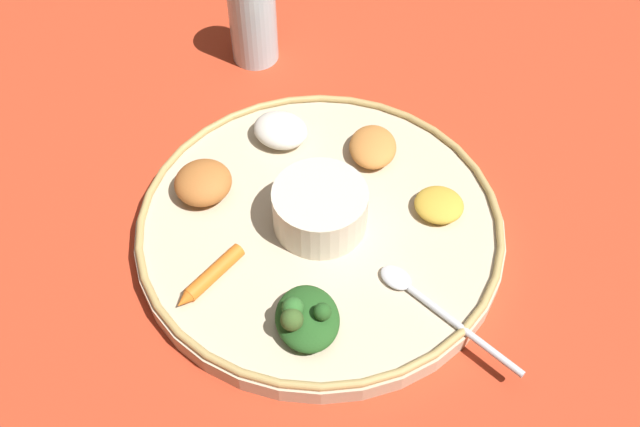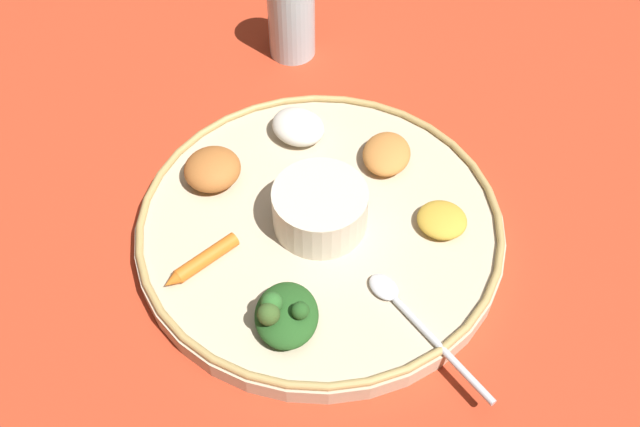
# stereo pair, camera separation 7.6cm
# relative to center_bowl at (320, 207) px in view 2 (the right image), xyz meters

# --- Properties ---
(ground_plane) EXTENTS (2.40, 2.40, 0.00)m
(ground_plane) POSITION_rel_center_bowl_xyz_m (0.00, 0.00, -0.05)
(ground_plane) COLOR #B7381E
(platter) EXTENTS (0.39, 0.39, 0.02)m
(platter) POSITION_rel_center_bowl_xyz_m (0.00, 0.00, -0.04)
(platter) COLOR #C6B293
(platter) RESTS_ON ground_plane
(platter_rim) EXTENTS (0.38, 0.38, 0.01)m
(platter_rim) POSITION_rel_center_bowl_xyz_m (0.00, 0.00, -0.02)
(platter_rim) COLOR tan
(platter_rim) RESTS_ON platter
(center_bowl) EXTENTS (0.10, 0.10, 0.05)m
(center_bowl) POSITION_rel_center_bowl_xyz_m (0.00, 0.00, 0.00)
(center_bowl) COLOR beige
(center_bowl) RESTS_ON platter
(spoon) EXTENTS (0.11, 0.15, 0.01)m
(spoon) POSITION_rel_center_bowl_xyz_m (0.08, -0.12, -0.02)
(spoon) COLOR silver
(spoon) RESTS_ON platter
(greens_pile) EXTENTS (0.06, 0.07, 0.04)m
(greens_pile) POSITION_rel_center_bowl_xyz_m (-0.04, -0.12, -0.01)
(greens_pile) COLOR #23511E
(greens_pile) RESTS_ON platter
(carrot_near_spoon) EXTENTS (0.08, 0.07, 0.01)m
(carrot_near_spoon) POSITION_rel_center_bowl_xyz_m (-0.12, -0.05, -0.02)
(carrot_near_spoon) COLOR orange
(carrot_near_spoon) RESTS_ON platter
(mound_squash) EXTENTS (0.07, 0.08, 0.02)m
(mound_squash) POSITION_rel_center_bowl_xyz_m (0.08, 0.08, -0.01)
(mound_squash) COLOR #C67A38
(mound_squash) RESTS_ON platter
(mound_lentil_yellow) EXTENTS (0.07, 0.07, 0.02)m
(mound_lentil_yellow) POSITION_rel_center_bowl_xyz_m (0.13, -0.01, -0.02)
(mound_lentil_yellow) COLOR gold
(mound_lentil_yellow) RESTS_ON platter
(mound_rice_white) EXTENTS (0.08, 0.08, 0.03)m
(mound_rice_white) POSITION_rel_center_bowl_xyz_m (-0.02, 0.13, -0.01)
(mound_rice_white) COLOR silver
(mound_rice_white) RESTS_ON platter
(mound_chickpea) EXTENTS (0.09, 0.09, 0.03)m
(mound_chickpea) POSITION_rel_center_bowl_xyz_m (-0.11, 0.07, -0.01)
(mound_chickpea) COLOR #B2662D
(mound_chickpea) RESTS_ON platter
(drinking_glass) EXTENTS (0.06, 0.06, 0.11)m
(drinking_glass) POSITION_rel_center_bowl_xyz_m (-0.02, 0.31, -0.00)
(drinking_glass) COLOR silver
(drinking_glass) RESTS_ON ground_plane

